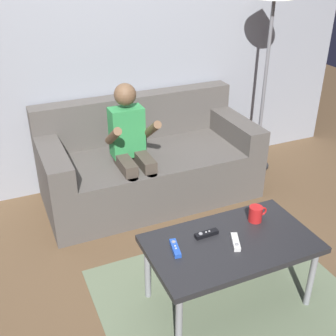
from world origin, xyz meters
TOP-DOWN VIEW (x-y plane):
  - ground_plane at (0.00, 0.00)m, footprint 9.34×9.34m
  - wall_back at (0.00, 1.47)m, footprint 4.67×0.05m
  - couch at (0.24, 1.07)m, footprint 1.71×0.80m
  - person_seated_on_couch at (0.04, 0.89)m, footprint 0.35×0.43m
  - coffee_table at (0.21, -0.26)m, footprint 0.94×0.53m
  - area_rug at (0.21, -0.26)m, footprint 1.48×1.18m
  - game_remote_white_near_edge at (0.22, -0.29)m, footprint 0.09×0.14m
  - game_remote_black_center at (0.11, -0.16)m, footprint 0.14×0.04m
  - game_remote_blue_far_corner at (-0.10, -0.20)m, footprint 0.06×0.14m
  - coffee_mug at (0.45, -0.14)m, footprint 0.12×0.08m
  - floor_lamp at (1.35, 1.12)m, footprint 0.32×0.32m

SIDE VIEW (x-z plane):
  - ground_plane at x=0.00m, z-range 0.00..0.00m
  - area_rug at x=0.21m, z-range 0.00..0.01m
  - couch at x=0.24m, z-range -0.11..0.68m
  - coffee_table at x=0.21m, z-range 0.18..0.62m
  - game_remote_white_near_edge at x=0.22m, z-range 0.44..0.47m
  - game_remote_black_center at x=0.11m, z-range 0.44..0.47m
  - game_remote_blue_far_corner at x=-0.10m, z-range 0.44..0.47m
  - coffee_mug at x=0.45m, z-range 0.44..0.53m
  - person_seated_on_couch at x=0.04m, z-range 0.07..1.07m
  - wall_back at x=0.00m, z-range 0.00..2.50m
  - floor_lamp at x=1.35m, z-range 0.62..2.32m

